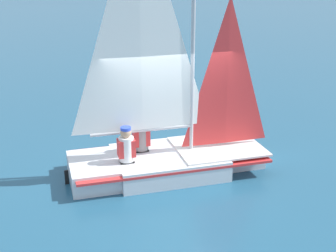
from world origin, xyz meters
The scene contains 4 objects.
ground_plane centered at (0.00, 0.00, 0.00)m, with size 260.00×260.00×0.00m, color #235675.
sailboat_main centered at (0.04, -0.01, 0.72)m, with size 4.33×3.00×5.50m.
sailor_helm centered at (0.37, -0.45, 0.63)m, with size 0.41×0.39×1.16m.
sailor_crew centered at (0.92, -0.15, 0.63)m, with size 0.41×0.39×1.16m.
Camera 1 is at (5.43, 7.16, 4.33)m, focal length 50.00 mm.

